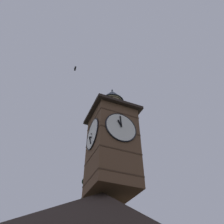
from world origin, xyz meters
The scene contains 3 objects.
clock_tower centered at (-1.06, -1.28, 11.78)m, with size 3.93×3.93×10.00m.
pine_tree_behind centered at (-1.97, -6.19, 7.11)m, with size 6.92×6.92×17.29m.
flying_bird_high centered at (2.28, -4.05, 22.32)m, with size 0.27×0.62×0.14m.
Camera 1 is at (4.81, 12.38, 1.87)m, focal length 36.32 mm.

